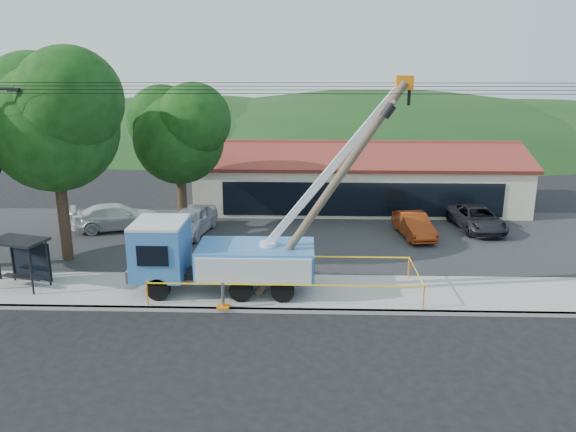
% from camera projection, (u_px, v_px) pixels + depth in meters
% --- Properties ---
extents(ground, '(120.00, 120.00, 0.00)m').
position_uv_depth(ground, '(295.00, 337.00, 21.19)').
color(ground, black).
rests_on(ground, ground).
extents(curb, '(60.00, 0.25, 0.15)m').
position_uv_depth(curb, '(296.00, 311.00, 23.19)').
color(curb, '#9E9C94').
rests_on(curb, ground).
extents(sidewalk, '(60.00, 4.00, 0.15)m').
position_uv_depth(sidewalk, '(297.00, 292.00, 25.02)').
color(sidewalk, '#9E9C94').
rests_on(sidewalk, ground).
extents(parking_lot, '(60.00, 12.00, 0.10)m').
position_uv_depth(parking_lot, '(299.00, 238.00, 32.73)').
color(parking_lot, '#28282B').
rests_on(parking_lot, ground).
extents(strip_mall, '(22.50, 8.53, 4.67)m').
position_uv_depth(strip_mall, '(357.00, 180.00, 39.80)').
color(strip_mall, beige).
rests_on(strip_mall, ground).
extents(tree_west_near, '(7.56, 6.72, 10.80)m').
position_uv_depth(tree_west_near, '(52.00, 115.00, 27.25)').
color(tree_west_near, '#332316').
rests_on(tree_west_near, ground).
extents(tree_lot, '(6.30, 5.60, 8.94)m').
position_uv_depth(tree_lot, '(179.00, 130.00, 32.26)').
color(tree_lot, '#332316').
rests_on(tree_lot, ground).
extents(hill_west, '(78.40, 56.00, 28.00)m').
position_uv_depth(hill_west, '(191.00, 139.00, 74.61)').
color(hill_west, '#173C16').
rests_on(hill_west, ground).
extents(hill_center, '(89.60, 64.00, 32.00)m').
position_uv_depth(hill_center, '(379.00, 139.00, 73.83)').
color(hill_center, '#173C16').
rests_on(hill_center, ground).
extents(hill_east, '(72.80, 52.00, 26.00)m').
position_uv_depth(hill_east, '(533.00, 140.00, 73.21)').
color(hill_east, '#173C16').
rests_on(hill_east, ground).
extents(utility_truck, '(11.81, 4.26, 9.33)m').
position_uv_depth(utility_truck, '(219.00, 254.00, 24.65)').
color(utility_truck, black).
rests_on(utility_truck, ground).
extents(leaning_pole, '(6.26, 1.96, 9.26)m').
position_uv_depth(leaning_pole, '(335.00, 184.00, 23.19)').
color(leaning_pole, brown).
rests_on(leaning_pole, ground).
extents(bus_shelter, '(2.66, 2.02, 2.28)m').
position_uv_depth(bus_shelter, '(22.00, 251.00, 25.14)').
color(bus_shelter, black).
rests_on(bus_shelter, ground).
extents(caution_tape, '(11.55, 3.55, 1.03)m').
position_uv_depth(caution_tape, '(286.00, 274.00, 24.89)').
color(caution_tape, orange).
rests_on(caution_tape, ground).
extents(car_silver, '(2.75, 5.15, 1.67)m').
position_uv_depth(car_silver, '(192.00, 235.00, 33.47)').
color(car_silver, silver).
rests_on(car_silver, ground).
extents(car_red, '(2.07, 4.37, 1.38)m').
position_uv_depth(car_red, '(413.00, 238.00, 32.92)').
color(car_red, maroon).
rests_on(car_red, ground).
extents(car_white, '(5.73, 3.91, 1.54)m').
position_uv_depth(car_white, '(118.00, 230.00, 34.42)').
color(car_white, silver).
rests_on(car_white, ground).
extents(car_dark, '(2.85, 5.28, 1.41)m').
position_uv_depth(car_dark, '(476.00, 231.00, 34.29)').
color(car_dark, black).
rests_on(car_dark, ground).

